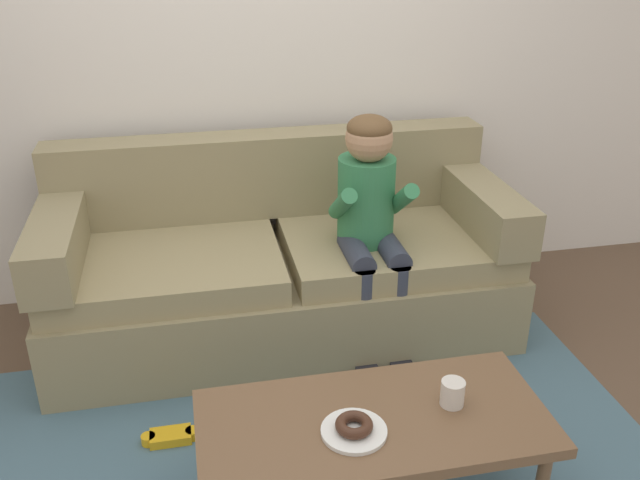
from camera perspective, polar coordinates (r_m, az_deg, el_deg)
ground at (r=2.82m, az=-0.54°, el=-16.17°), size 10.00×10.00×0.00m
wall_back at (r=3.53m, az=-5.26°, el=17.57°), size 8.00×0.10×2.80m
couch at (r=3.33m, az=-3.29°, el=-2.22°), size 2.16×0.90×0.91m
coffee_table at (r=2.32m, az=4.47°, el=-15.30°), size 1.14×0.53×0.40m
person_child at (r=3.07m, az=4.21°, el=2.28°), size 0.34×0.58×1.10m
plate at (r=2.23m, az=2.84°, el=-15.60°), size 0.21×0.21×0.01m
donut at (r=2.22m, az=2.85°, el=-15.11°), size 0.16×0.16×0.04m
mug at (r=2.36m, az=10.97°, el=-12.39°), size 0.08×0.08×0.09m
toy_controller at (r=2.85m, az=-12.31°, el=-15.77°), size 0.23×0.09×0.05m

